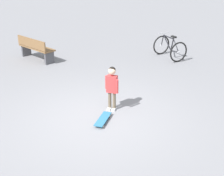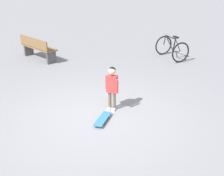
% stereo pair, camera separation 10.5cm
% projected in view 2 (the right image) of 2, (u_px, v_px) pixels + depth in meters
% --- Properties ---
extents(ground_plane, '(50.00, 50.00, 0.00)m').
position_uv_depth(ground_plane, '(96.00, 118.00, 6.57)').
color(ground_plane, gray).
extents(child_person, '(0.29, 0.33, 1.06)m').
position_uv_depth(child_person, '(112.00, 84.00, 6.68)').
color(child_person, brown).
rests_on(child_person, ground).
extents(skateboard, '(0.43, 0.69, 0.07)m').
position_uv_depth(skateboard, '(103.00, 119.00, 6.39)').
color(skateboard, teal).
rests_on(skateboard, ground).
extents(bicycle_near, '(1.05, 1.25, 0.85)m').
position_uv_depth(bicycle_near, '(172.00, 48.00, 10.44)').
color(bicycle_near, black).
rests_on(bicycle_near, ground).
extents(street_bench, '(1.41, 1.47, 0.80)m').
position_uv_depth(street_bench, '(38.00, 48.00, 10.30)').
color(street_bench, brown).
rests_on(street_bench, ground).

